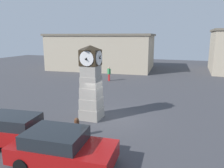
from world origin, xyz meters
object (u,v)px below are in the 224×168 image
at_px(bollard_near_tower, 20,141).
at_px(bollard_mid_row, 51,134).
at_px(clock_tower, 91,85).
at_px(bollard_far_row, 77,127).
at_px(car_by_building, 61,148).
at_px(pedestrian_crossing_lot, 109,73).
at_px(car_near_tower, 18,130).

height_order(bollard_near_tower, bollard_mid_row, bollard_near_tower).
xyz_separation_m(bollard_near_tower, bollard_mid_row, (0.93, 1.10, -0.02)).
bearing_deg(clock_tower, bollard_mid_row, -97.22).
bearing_deg(bollard_near_tower, bollard_far_row, 51.59).
distance_m(clock_tower, car_by_building, 5.62).
bearing_deg(bollard_mid_row, bollard_near_tower, -130.25).
bearing_deg(pedestrian_crossing_lot, bollard_far_row, -76.75).
distance_m(bollard_near_tower, car_by_building, 2.49).
bearing_deg(car_near_tower, clock_tower, 66.81).
bearing_deg(car_by_building, bollard_far_row, 104.41).
bearing_deg(pedestrian_crossing_lot, bollard_near_tower, -84.30).
distance_m(car_by_building, pedestrian_crossing_lot, 17.86).
distance_m(bollard_mid_row, car_by_building, 2.12).
xyz_separation_m(clock_tower, bollard_far_row, (0.36, -2.72, -1.73)).
relative_size(clock_tower, bollard_mid_row, 4.85).
height_order(bollard_far_row, pedestrian_crossing_lot, pedestrian_crossing_lot).
xyz_separation_m(clock_tower, car_near_tower, (-1.93, -4.52, -1.48)).
bearing_deg(bollard_far_row, bollard_near_tower, -128.41).
bearing_deg(bollard_near_tower, car_by_building, -8.24).
distance_m(car_near_tower, car_by_building, 3.07).
bearing_deg(car_near_tower, pedestrian_crossing_lot, 94.09).
bearing_deg(car_near_tower, bollard_far_row, 38.04).
distance_m(bollard_mid_row, pedestrian_crossing_lot, 16.14).
relative_size(bollard_near_tower, bollard_mid_row, 1.03).
relative_size(car_near_tower, car_by_building, 1.05).
distance_m(bollard_far_row, pedestrian_crossing_lot, 15.18).
distance_m(bollard_near_tower, pedestrian_crossing_lot, 17.10).
bearing_deg(bollard_near_tower, clock_tower, 74.03).
height_order(bollard_near_tower, car_by_building, car_by_building).
xyz_separation_m(bollard_mid_row, car_near_tower, (-1.44, -0.65, 0.29)).
bearing_deg(bollard_far_row, clock_tower, 97.50).
distance_m(bollard_mid_row, bollard_far_row, 1.43).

